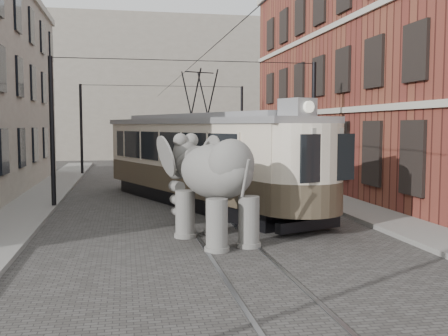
{
  "coord_description": "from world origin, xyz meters",
  "views": [
    {
      "loc": [
        -2.79,
        -15.35,
        3.32
      ],
      "look_at": [
        -0.02,
        -0.82,
        2.1
      ],
      "focal_mm": 41.72,
      "sensor_mm": 36.0,
      "label": 1
    }
  ],
  "objects": [
    {
      "name": "tram",
      "position": [
        0.25,
        5.96,
        2.77
      ],
      "size": [
        7.72,
        14.04,
        5.53
      ],
      "primitive_type": null,
      "rotation": [
        0.0,
        0.0,
        0.37
      ],
      "color": "beige",
      "rests_on": "ground"
    },
    {
      "name": "distant_block",
      "position": [
        0.0,
        40.0,
        7.0
      ],
      "size": [
        28.0,
        10.0,
        14.0
      ],
      "primitive_type": "cube",
      "color": "gray",
      "rests_on": "ground"
    },
    {
      "name": "brick_building",
      "position": [
        11.0,
        9.0,
        6.0
      ],
      "size": [
        8.0,
        26.0,
        12.0
      ],
      "primitive_type": "cube",
      "color": "maroon",
      "rests_on": "ground"
    },
    {
      "name": "ground",
      "position": [
        0.0,
        0.0,
        0.0
      ],
      "size": [
        120.0,
        120.0,
        0.0
      ],
      "primitive_type": "plane",
      "color": "#413F3C"
    },
    {
      "name": "elephant",
      "position": [
        -0.29,
        -0.96,
        1.55
      ],
      "size": [
        4.26,
        5.69,
        3.1
      ],
      "primitive_type": null,
      "rotation": [
        0.0,
        0.0,
        0.32
      ],
      "color": "slate",
      "rests_on": "ground"
    },
    {
      "name": "sidewalk_right",
      "position": [
        6.0,
        0.0,
        0.07
      ],
      "size": [
        2.0,
        60.0,
        0.15
      ],
      "primitive_type": "cube",
      "color": "slate",
      "rests_on": "ground"
    },
    {
      "name": "tram_rails",
      "position": [
        0.0,
        0.0,
        0.01
      ],
      "size": [
        1.54,
        80.0,
        0.02
      ],
      "primitive_type": null,
      "color": "slate",
      "rests_on": "ground"
    },
    {
      "name": "catenary",
      "position": [
        -0.2,
        5.0,
        3.0
      ],
      "size": [
        11.0,
        30.2,
        6.0
      ],
      "primitive_type": null,
      "color": "black",
      "rests_on": "ground"
    }
  ]
}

